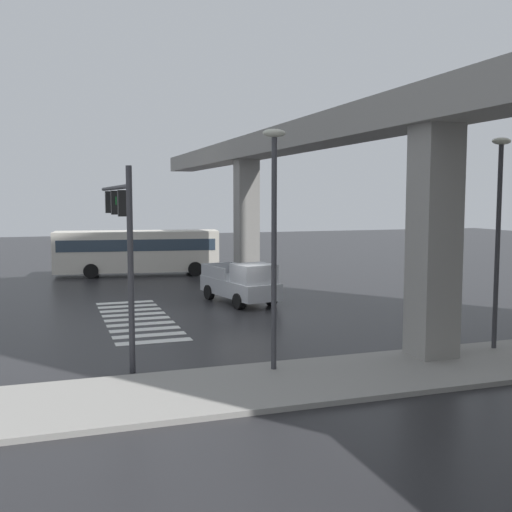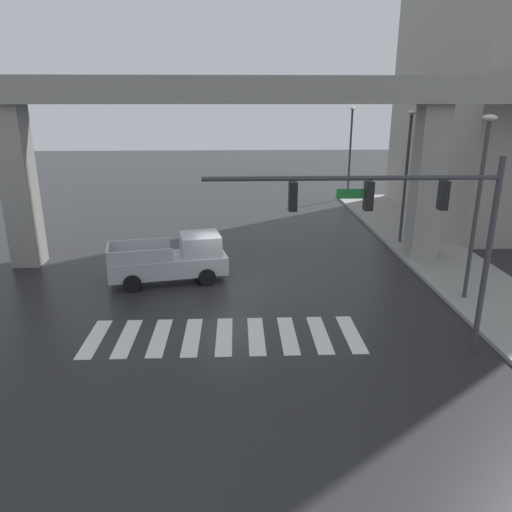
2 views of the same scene
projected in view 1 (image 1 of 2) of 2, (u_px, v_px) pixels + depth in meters
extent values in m
plane|color=#232326|center=(244.00, 312.00, 28.20)|extent=(120.00, 120.00, 0.00)
cube|color=silver|center=(125.00, 303.00, 30.80)|extent=(0.55, 2.80, 0.01)
cube|color=silver|center=(128.00, 306.00, 29.77)|extent=(0.55, 2.80, 0.01)
cube|color=silver|center=(131.00, 310.00, 28.73)|extent=(0.55, 2.80, 0.01)
cube|color=silver|center=(134.00, 314.00, 27.69)|extent=(0.55, 2.80, 0.01)
cube|color=silver|center=(137.00, 319.00, 26.66)|extent=(0.55, 2.80, 0.01)
cube|color=silver|center=(141.00, 324.00, 25.62)|extent=(0.55, 2.80, 0.01)
cube|color=silver|center=(145.00, 329.00, 24.58)|extent=(0.55, 2.80, 0.01)
cube|color=silver|center=(149.00, 335.00, 23.55)|extent=(0.55, 2.80, 0.01)
cube|color=silver|center=(154.00, 342.00, 22.51)|extent=(0.55, 2.80, 0.01)
cube|color=gray|center=(311.00, 134.00, 28.47)|extent=(57.88, 2.00, 1.20)
cube|color=gray|center=(246.00, 221.00, 38.09)|extent=(1.30, 1.30, 7.55)
cube|color=gray|center=(434.00, 244.00, 19.70)|extent=(1.30, 1.30, 7.55)
cube|color=gray|center=(415.00, 369.00, 18.64)|extent=(4.00, 36.00, 0.15)
cube|color=#A8AAAF|center=(239.00, 287.00, 30.76)|extent=(5.38, 2.88, 0.80)
cube|color=#A8AAAF|center=(254.00, 273.00, 29.43)|extent=(2.01, 2.05, 0.90)
cube|color=#3F5160|center=(259.00, 274.00, 29.02)|extent=(0.43, 1.66, 0.77)
cube|color=#A8AAAF|center=(243.00, 270.00, 32.11)|extent=(2.62, 0.63, 0.60)
cube|color=#A8AAAF|center=(213.00, 272.00, 31.24)|extent=(2.62, 0.63, 0.60)
cube|color=#A8AAAF|center=(217.00, 268.00, 32.84)|extent=(0.45, 1.73, 0.60)
cylinder|color=black|center=(271.00, 298.00, 29.89)|extent=(0.80, 0.43, 0.76)
cylinder|color=black|center=(239.00, 301.00, 28.98)|extent=(0.80, 0.43, 0.76)
cylinder|color=black|center=(240.00, 290.00, 32.61)|extent=(0.80, 0.43, 0.76)
cylinder|color=black|center=(209.00, 292.00, 31.70)|extent=(0.80, 0.43, 0.76)
cube|color=beige|center=(137.00, 251.00, 41.49)|extent=(4.00, 11.05, 2.70)
cube|color=#2D3D4C|center=(137.00, 244.00, 41.45)|extent=(3.97, 10.52, 0.76)
cube|color=#2D3D4C|center=(216.00, 245.00, 42.44)|extent=(2.24, 0.40, 1.49)
cylinder|color=black|center=(192.00, 265.00, 43.50)|extent=(0.48, 1.00, 0.96)
cylinder|color=black|center=(195.00, 269.00, 41.10)|extent=(0.48, 1.00, 0.96)
cylinder|color=black|center=(94.00, 267.00, 42.26)|extent=(0.48, 1.00, 0.96)
cylinder|color=black|center=(91.00, 271.00, 39.86)|extent=(0.48, 1.00, 0.96)
cylinder|color=#38383D|center=(131.00, 271.00, 18.32)|extent=(0.18, 0.18, 6.20)
cylinder|color=#38383D|center=(114.00, 188.00, 22.13)|extent=(8.60, 0.14, 0.14)
cube|color=black|center=(123.00, 203.00, 19.63)|extent=(0.24, 0.32, 0.84)
sphere|color=orange|center=(123.00, 203.00, 19.63)|extent=(0.17, 0.17, 0.17)
cube|color=black|center=(116.00, 203.00, 21.71)|extent=(0.24, 0.32, 0.84)
sphere|color=orange|center=(116.00, 203.00, 21.71)|extent=(0.17, 0.17, 0.17)
cube|color=black|center=(110.00, 202.00, 23.78)|extent=(0.24, 0.32, 0.84)
sphere|color=orange|center=(110.00, 202.00, 23.78)|extent=(0.17, 0.17, 0.17)
cube|color=#19722D|center=(114.00, 201.00, 22.07)|extent=(1.10, 0.04, 0.28)
cylinder|color=#38383D|center=(274.00, 258.00, 18.13)|extent=(0.16, 0.16, 7.00)
ellipsoid|color=beige|center=(274.00, 133.00, 17.78)|extent=(0.44, 0.70, 0.24)
cylinder|color=#38383D|center=(497.00, 250.00, 20.70)|extent=(0.16, 0.16, 7.00)
ellipsoid|color=beige|center=(502.00, 141.00, 20.35)|extent=(0.44, 0.70, 0.24)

